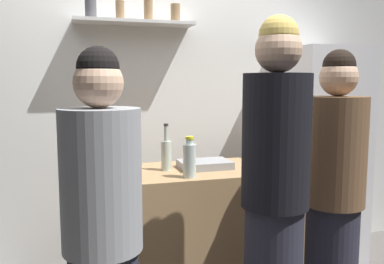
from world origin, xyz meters
TOP-DOWN VIEW (x-y plane):
  - back_wall_assembly at (-0.00, 1.25)m, footprint 4.80×0.32m
  - refrigerator at (1.36, 0.85)m, footprint 0.58×0.64m
  - counter at (0.17, 0.54)m, footprint 1.47×0.62m
  - baking_pan at (0.27, 0.55)m, footprint 0.34×0.24m
  - utensil_holder at (-0.26, 0.59)m, footprint 0.12×0.12m
  - wine_bottle_dark_glass at (-0.32, 0.73)m, footprint 0.06×0.06m
  - wine_bottle_pale_glass at (0.01, 0.56)m, footprint 0.07×0.07m
  - water_bottle_plastic at (0.09, 0.32)m, footprint 0.08×0.08m
  - person_grey_hoodie at (-0.48, -0.30)m, footprint 0.34×0.34m
  - person_blonde at (0.39, -0.21)m, footprint 0.34×0.34m
  - person_brown_jacket at (0.83, -0.08)m, footprint 0.34×0.34m

SIDE VIEW (x-z plane):
  - counter at x=0.17m, z-range 0.00..0.90m
  - person_grey_hoodie at x=-0.48m, z-range -0.01..1.61m
  - person_brown_jacket at x=0.83m, z-range -0.01..1.64m
  - refrigerator at x=1.36m, z-range 0.00..1.74m
  - person_blonde at x=0.39m, z-range 0.00..1.80m
  - baking_pan at x=0.27m, z-range 0.90..0.95m
  - utensil_holder at x=-0.26m, z-range 0.85..1.05m
  - wine_bottle_pale_glass at x=0.01m, z-range 0.85..1.16m
  - water_bottle_plastic at x=0.09m, z-range 0.88..1.13m
  - wine_bottle_dark_glass at x=-0.32m, z-range 0.85..1.18m
  - back_wall_assembly at x=0.00m, z-range 0.00..2.60m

